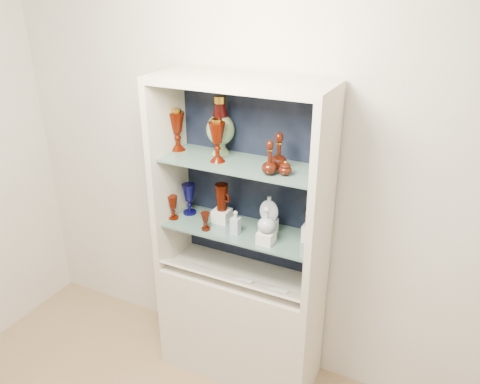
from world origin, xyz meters
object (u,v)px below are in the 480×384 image
at_px(lidded_bowl, 285,168).
at_px(flat_flask, 269,208).
at_px(cobalt_goblet, 189,199).
at_px(ruby_goblet_small, 206,221).
at_px(ruby_pitcher, 222,197).
at_px(pedestal_lamp_right, 217,140).
at_px(pedestal_lamp_left, 177,130).
at_px(ruby_decanter_b, 279,150).
at_px(clear_square_bottle, 236,222).
at_px(clear_round_decanter, 267,220).
at_px(ruby_decanter_a, 270,156).
at_px(ruby_goblet_tall, 173,207).
at_px(cameo_medallion, 311,216).
at_px(enamel_urn, 220,125).

bearing_deg(lidded_bowl, flat_flask, 145.05).
bearing_deg(cobalt_goblet, ruby_goblet_small, -35.60).
height_order(lidded_bowl, ruby_pitcher, lidded_bowl).
bearing_deg(cobalt_goblet, pedestal_lamp_right, -17.29).
xyz_separation_m(pedestal_lamp_left, flat_flask, (0.60, -0.01, -0.38)).
xyz_separation_m(ruby_decanter_b, ruby_pitcher, (-0.37, 0.03, -0.36)).
height_order(pedestal_lamp_left, cobalt_goblet, pedestal_lamp_left).
height_order(ruby_goblet_small, clear_square_bottle, clear_square_bottle).
bearing_deg(clear_square_bottle, clear_round_decanter, -6.50).
bearing_deg(pedestal_lamp_right, clear_square_bottle, -11.15).
distance_m(pedestal_lamp_left, pedestal_lamp_right, 0.32).
bearing_deg(cobalt_goblet, clear_square_bottle, -15.33).
xyz_separation_m(pedestal_lamp_right, ruby_decanter_a, (0.34, -0.05, -0.02)).
xyz_separation_m(ruby_goblet_tall, ruby_goblet_small, (0.25, -0.04, -0.02)).
height_order(pedestal_lamp_right, ruby_decanter_b, pedestal_lamp_right).
bearing_deg(ruby_pitcher, cameo_medallion, 19.94).
bearing_deg(ruby_pitcher, pedestal_lamp_right, -57.08).
height_order(pedestal_lamp_right, cameo_medallion, pedestal_lamp_right).
height_order(pedestal_lamp_left, lidded_bowl, pedestal_lamp_left).
distance_m(ruby_decanter_a, cameo_medallion, 0.44).
bearing_deg(clear_square_bottle, flat_flask, 25.06).
bearing_deg(clear_square_bottle, ruby_decanter_a, -7.47).
height_order(pedestal_lamp_right, lidded_bowl, pedestal_lamp_right).
distance_m(enamel_urn, clear_round_decanter, 0.61).
bearing_deg(flat_flask, clear_round_decanter, -82.15).
relative_size(ruby_goblet_small, cameo_medallion, 0.90).
height_order(pedestal_lamp_right, cobalt_goblet, pedestal_lamp_right).
bearing_deg(flat_flask, cobalt_goblet, 169.59).
distance_m(ruby_decanter_b, ruby_pitcher, 0.52).
bearing_deg(pedestal_lamp_right, clear_round_decanter, -8.27).
height_order(ruby_decanter_a, clear_square_bottle, ruby_decanter_a).
bearing_deg(lidded_bowl, pedestal_lamp_right, 176.54).
relative_size(pedestal_lamp_left, ruby_decanter_b, 1.17).
height_order(pedestal_lamp_left, clear_square_bottle, pedestal_lamp_left).
bearing_deg(ruby_pitcher, clear_square_bottle, -15.49).
relative_size(clear_square_bottle, cameo_medallion, 1.19).
relative_size(pedestal_lamp_left, lidded_bowl, 3.10).
distance_m(clear_square_bottle, flat_flask, 0.21).
relative_size(ruby_goblet_small, flat_flask, 0.73).
xyz_separation_m(pedestal_lamp_left, ruby_goblet_small, (0.25, -0.13, -0.49)).
distance_m(ruby_decanter_b, cameo_medallion, 0.42).
relative_size(pedestal_lamp_left, flat_flask, 1.65).
distance_m(pedestal_lamp_right, ruby_goblet_tall, 0.56).
height_order(ruby_decanter_b, cameo_medallion, ruby_decanter_b).
bearing_deg(pedestal_lamp_left, ruby_goblet_tall, -89.59).
bearing_deg(ruby_decanter_a, clear_square_bottle, 172.53).
height_order(ruby_pitcher, clear_round_decanter, ruby_pitcher).
relative_size(clear_square_bottle, clear_round_decanter, 0.99).
bearing_deg(enamel_urn, pedestal_lamp_right, -69.33).
height_order(ruby_decanter_a, lidded_bowl, ruby_decanter_a).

